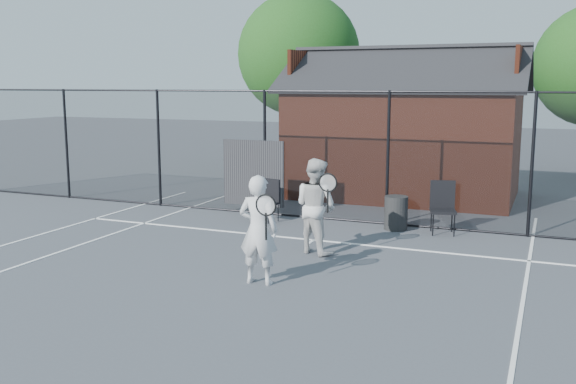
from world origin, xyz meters
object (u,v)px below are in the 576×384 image
at_px(clubhouse, 405,139).
at_px(player_front, 258,230).
at_px(chair_left, 267,201).
at_px(chair_right, 443,209).
at_px(waste_bin, 396,213).
at_px(player_back, 316,206).

distance_m(clubhouse, player_front, 9.04).
height_order(chair_left, chair_right, chair_right).
distance_m(clubhouse, chair_right, 4.91).
height_order(player_front, chair_left, player_front).
xyz_separation_m(player_front, chair_left, (-1.80, 4.26, -0.40)).
relative_size(player_front, waste_bin, 2.37).
relative_size(chair_right, waste_bin, 1.48).
bearing_deg(waste_bin, player_front, -103.84).
bearing_deg(chair_right, clubhouse, 97.36).
bearing_deg(player_front, player_back, 85.12).
distance_m(chair_right, waste_bin, 1.02).
bearing_deg(player_front, chair_left, 112.88).
bearing_deg(player_back, player_front, -94.88).
relative_size(chair_left, chair_right, 0.87).
xyz_separation_m(chair_right, waste_bin, (-1.01, 0.03, -0.18)).
bearing_deg(clubhouse, waste_bin, -79.58).
height_order(clubhouse, waste_bin, clubhouse).
distance_m(clubhouse, waste_bin, 4.64).
distance_m(player_front, chair_right, 5.06).
bearing_deg(player_front, waste_bin, 76.16).
height_order(chair_left, waste_bin, chair_left).
relative_size(clubhouse, chair_right, 5.98).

